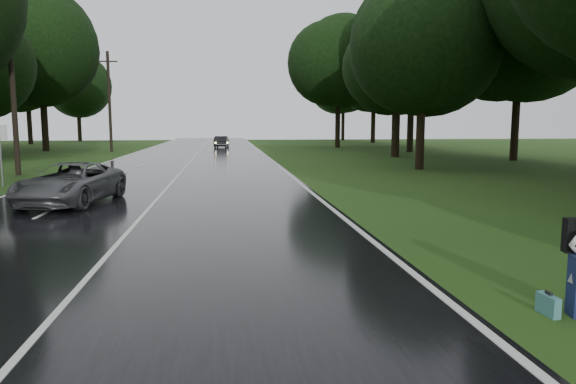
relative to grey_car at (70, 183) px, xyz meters
name	(u,v)px	position (x,y,z in m)	size (l,w,h in m)	color
ground	(78,291)	(2.77, -9.70, -0.73)	(160.00, 160.00, 0.00)	#244414
road	(180,174)	(2.77, 10.30, -0.71)	(12.00, 140.00, 0.04)	black
lane_center	(180,174)	(2.77, 10.30, -0.68)	(0.12, 140.00, 0.01)	silver
grey_car	(70,183)	(0.00, 0.00, 0.00)	(2.29, 4.96, 1.38)	#4D4F53
far_car	(222,142)	(4.87, 40.86, -0.05)	(1.36, 3.90, 1.29)	black
suitcase	(548,305)	(9.81, -11.64, -0.58)	(0.12, 0.42, 0.30)	teal
utility_pole_mid	(19,175)	(-5.73, 10.93, -0.73)	(1.80, 0.28, 9.22)	black
utility_pole_far	(112,152)	(-5.73, 34.36, -0.73)	(1.80, 0.28, 9.54)	black
road_sign_b	(3,187)	(-4.43, 5.62, -0.73)	(0.64, 0.10, 2.67)	white
tree_left_f	(46,151)	(-12.44, 36.35, -0.73)	(11.11, 11.11, 17.36)	black
tree_right_d	(419,169)	(16.76, 11.76, -0.73)	(8.07, 8.07, 12.61)	black
tree_right_e	(395,157)	(19.12, 23.42, -0.73)	(8.66, 8.66, 13.54)	black
tree_right_f	(337,148)	(17.94, 40.37, -0.73)	(10.98, 10.98, 17.16)	black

